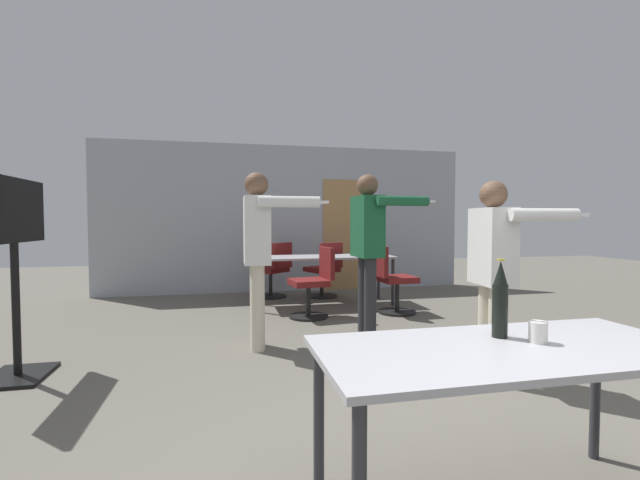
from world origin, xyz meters
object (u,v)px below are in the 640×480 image
at_px(office_chair_far_left, 314,285).
at_px(person_right_polo, 494,261).
at_px(office_chair_near_pushed, 274,272).
at_px(drink_cup, 538,332).
at_px(person_center_tall, 369,238).
at_px(person_far_watching, 258,243).
at_px(office_chair_side_rolled, 392,282).
at_px(office_chair_far_right, 325,272).
at_px(tv_screen, 14,254).
at_px(beer_bottle, 500,300).

bearing_deg(office_chair_far_left, person_right_polo, -166.91).
xyz_separation_m(office_chair_near_pushed, drink_cup, (0.54, -5.49, 0.36)).
relative_size(person_right_polo, drink_cup, 17.21).
bearing_deg(person_center_tall, person_far_watching, -78.81).
relative_size(office_chair_far_left, office_chair_near_pushed, 1.00).
relative_size(office_chair_side_rolled, office_chair_near_pushed, 1.01).
relative_size(office_chair_side_rolled, office_chair_far_right, 1.01).
bearing_deg(person_far_watching, drink_cup, 21.43).
height_order(tv_screen, office_chair_far_left, tv_screen).
bearing_deg(beer_bottle, office_chair_near_pushed, 94.58).
xyz_separation_m(person_center_tall, office_chair_far_right, (0.04, 2.33, -0.66)).
height_order(person_center_tall, beer_bottle, person_center_tall).
bearing_deg(office_chair_near_pushed, office_chair_side_rolled, -86.84).
xyz_separation_m(person_far_watching, office_chair_far_right, (1.30, 2.64, -0.63)).
xyz_separation_m(person_center_tall, office_chair_side_rolled, (0.67, 0.92, -0.65)).
height_order(office_chair_side_rolled, beer_bottle, beer_bottle).
height_order(person_right_polo, office_chair_far_right, person_right_polo).
bearing_deg(beer_bottle, office_chair_side_rolled, 74.83).
relative_size(person_far_watching, office_chair_far_right, 1.90).
relative_size(person_far_watching, person_right_polo, 1.10).
bearing_deg(person_right_polo, office_chair_far_left, -153.28).
height_order(person_center_tall, drink_cup, person_center_tall).
distance_m(office_chair_far_right, drink_cup, 5.35).
relative_size(person_right_polo, office_chair_far_right, 1.72).
bearing_deg(office_chair_near_pushed, person_center_tall, -112.15).
distance_m(person_center_tall, drink_cup, 3.03).
height_order(person_right_polo, office_chair_far_left, person_right_polo).
relative_size(person_center_tall, person_right_polo, 1.13).
distance_m(person_right_polo, office_chair_near_pushed, 4.31).
distance_m(person_far_watching, drink_cup, 2.89).
bearing_deg(drink_cup, person_far_watching, 110.54).
bearing_deg(drink_cup, beer_bottle, 134.28).
distance_m(beer_bottle, drink_cup, 0.20).
xyz_separation_m(person_right_polo, office_chair_side_rolled, (0.17, 2.51, -0.52)).
height_order(beer_bottle, drink_cup, beer_bottle).
bearing_deg(person_right_polo, tv_screen, -96.89).
distance_m(office_chair_far_right, beer_bottle, 5.26).
distance_m(tv_screen, person_center_tall, 3.33).
height_order(office_chair_far_left, beer_bottle, beer_bottle).
bearing_deg(office_chair_far_left, beer_bottle, 173.80).
xyz_separation_m(person_center_tall, drink_cup, (-0.26, -3.00, -0.30)).
bearing_deg(office_chair_side_rolled, person_right_polo, -6.00).
bearing_deg(office_chair_near_pushed, drink_cup, -124.26).
distance_m(person_right_polo, office_chair_far_right, 3.99).
height_order(person_far_watching, office_chair_side_rolled, person_far_watching).
height_order(person_center_tall, office_chair_far_right, person_center_tall).
distance_m(person_right_polo, office_chair_side_rolled, 2.57).
bearing_deg(office_chair_far_right, person_far_watching, -140.85).
height_order(office_chair_far_left, drink_cup, office_chair_far_left).
height_order(person_far_watching, beer_bottle, person_far_watching).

